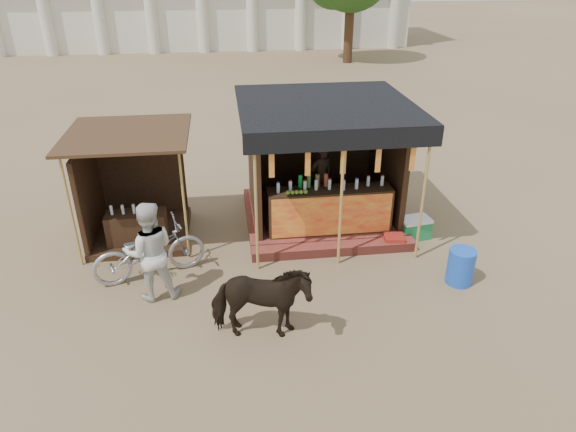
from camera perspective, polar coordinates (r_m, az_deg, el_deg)
The scene contains 9 objects.
ground at distance 8.92m, azimuth 1.35°, elevation -11.01°, with size 120.00×120.00×0.00m, color #846B4C.
main_stall at distance 11.41m, azimuth 3.86°, elevation 3.96°, with size 3.60×3.61×2.78m.
secondary_stall at distance 11.37m, azimuth -17.16°, elevation 1.69°, with size 2.40×2.40×2.38m.
cow at distance 8.10m, azimuth -3.09°, elevation -9.61°, with size 0.73×1.59×1.34m, color black.
motorbike at distance 9.96m, azimuth -15.18°, elevation -3.76°, with size 0.73×2.10×1.10m, color #9C9DA4.
bystander at distance 9.18m, azimuth -15.10°, elevation -3.86°, with size 0.90×0.70×1.85m, color silver.
blue_barrel at distance 10.06m, azimuth 18.64°, elevation -5.34°, with size 0.50×0.50×0.69m, color blue.
red_crate at distance 10.95m, azimuth 11.66°, elevation -2.80°, with size 0.41×0.37×0.28m, color maroon.
cooler at distance 11.40m, azimuth 13.88°, elevation -1.28°, with size 0.70×0.54×0.46m.
Camera 1 is at (-1.10, -6.92, 5.53)m, focal length 32.00 mm.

